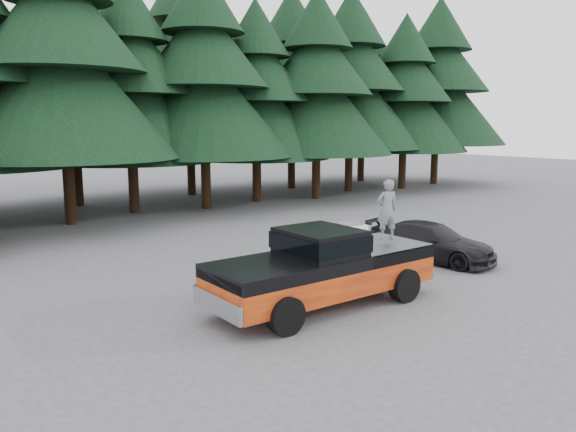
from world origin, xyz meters
TOP-DOWN VIEW (x-y plane):
  - ground at (0.00, 0.00)m, footprint 120.00×120.00m
  - pickup_truck at (0.58, -0.65)m, footprint 6.00×2.04m
  - truck_cab at (0.48, -0.65)m, footprint 1.66×1.90m
  - air_compressor at (1.62, -0.42)m, footprint 0.82×0.71m
  - man_on_bed at (2.96, -0.46)m, footprint 0.68×0.56m
  - parked_car at (6.37, 0.74)m, footprint 2.52×4.44m
  - treeline at (0.42, 17.20)m, footprint 60.15×16.05m

SIDE VIEW (x-z plane):
  - ground at x=0.00m, z-range 0.00..0.00m
  - parked_car at x=6.37m, z-range 0.00..1.21m
  - pickup_truck at x=0.58m, z-range 0.00..1.33m
  - air_compressor at x=1.62m, z-range 1.33..1.84m
  - truck_cab at x=0.48m, z-range 1.33..1.92m
  - man_on_bed at x=2.96m, z-range 1.33..2.94m
  - treeline at x=0.42m, z-range -1.03..16.47m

